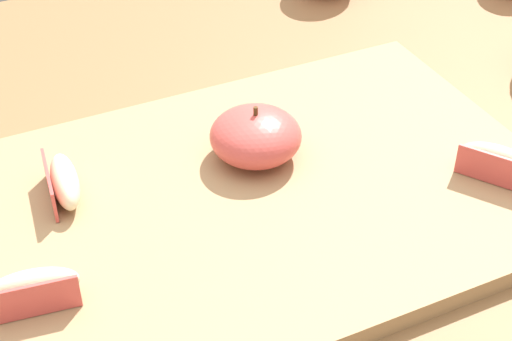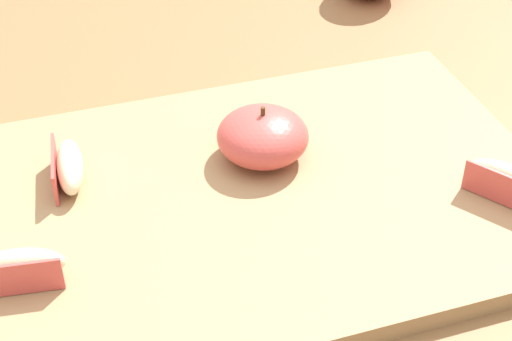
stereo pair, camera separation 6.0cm
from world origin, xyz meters
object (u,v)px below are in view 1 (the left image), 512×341
Objects in this scene: apple_wedge_back at (498,162)px; apple_half_skin_up at (256,136)px; cutting_board at (256,199)px; apple_wedge_middle at (31,289)px; apple_wedge_near_knife at (63,182)px.

apple_half_skin_up is at bearing 146.70° from apple_wedge_back.
cutting_board is 0.19m from apple_wedge_middle.
cutting_board is 7.08× the size of apple_wedge_middle.
cutting_board is at bearing -114.98° from apple_half_skin_up.
cutting_board is 7.24× the size of apple_wedge_back.
apple_wedge_middle is 0.36m from apple_wedge_back.
cutting_board is at bearing -23.00° from apple_wedge_near_knife.
apple_wedge_middle is (-0.18, -0.04, 0.02)m from cutting_board.
apple_wedge_back is at bearing -21.17° from apple_wedge_near_knife.
apple_wedge_back reaches higher than cutting_board.
apple_wedge_middle is at bearing -157.14° from apple_half_skin_up.
apple_wedge_near_knife is (-0.15, 0.02, -0.01)m from apple_half_skin_up.
apple_half_skin_up is 0.19m from apple_wedge_back.
cutting_board is 0.05m from apple_half_skin_up.
apple_half_skin_up is at bearing 22.86° from apple_wedge_middle.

